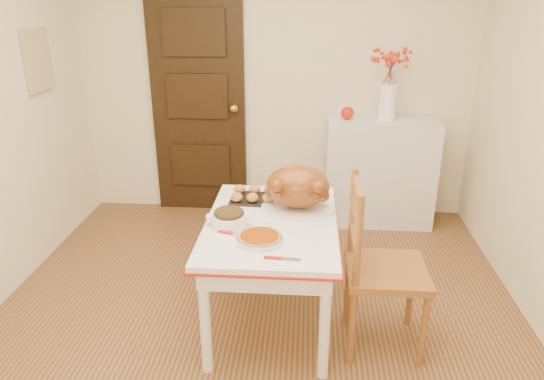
# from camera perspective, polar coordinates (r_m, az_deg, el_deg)

# --- Properties ---
(floor) EXTENTS (3.50, 4.00, 0.00)m
(floor) POSITION_cam_1_polar(r_m,az_deg,el_deg) (3.24, -2.12, -16.39)
(floor) COLOR #51321A
(floor) RESTS_ON ground
(wall_back) EXTENTS (3.50, 0.00, 2.50)m
(wall_back) POSITION_cam_1_polar(r_m,az_deg,el_deg) (4.60, 0.39, 12.40)
(wall_back) COLOR beige
(wall_back) RESTS_ON ground
(door_back) EXTENTS (0.85, 0.06, 2.06)m
(door_back) POSITION_cam_1_polar(r_m,az_deg,el_deg) (4.71, -8.30, 9.68)
(door_back) COLOR black
(door_back) RESTS_ON ground
(photo_board) EXTENTS (0.03, 0.35, 0.45)m
(photo_board) POSITION_cam_1_polar(r_m,az_deg,el_deg) (4.27, -24.91, 13.13)
(photo_board) COLOR beige
(photo_board) RESTS_ON ground
(sideboard) EXTENTS (0.95, 0.42, 0.95)m
(sideboard) POSITION_cam_1_polar(r_m,az_deg,el_deg) (4.61, 11.98, 2.00)
(sideboard) COLOR silver
(sideboard) RESTS_ON floor
(kitchen_table) EXTENTS (0.80, 1.17, 0.70)m
(kitchen_table) POSITION_cam_1_polar(r_m,az_deg,el_deg) (3.21, -0.07, -9.16)
(kitchen_table) COLOR white
(kitchen_table) RESTS_ON floor
(chair_oak) EXTENTS (0.46, 0.46, 1.04)m
(chair_oak) POSITION_cam_1_polar(r_m,az_deg,el_deg) (2.99, 12.87, -8.46)
(chair_oak) COLOR brown
(chair_oak) RESTS_ON floor
(berry_vase) EXTENTS (0.33, 0.33, 0.64)m
(berry_vase) POSITION_cam_1_polar(r_m,az_deg,el_deg) (4.42, 13.08, 11.74)
(berry_vase) COLOR white
(berry_vase) RESTS_ON sideboard
(apple) EXTENTS (0.11, 0.11, 0.11)m
(apple) POSITION_cam_1_polar(r_m,az_deg,el_deg) (4.43, 8.50, 8.59)
(apple) COLOR #AC1D09
(apple) RESTS_ON sideboard
(turkey_platter) EXTENTS (0.51, 0.43, 0.29)m
(turkey_platter) POSITION_cam_1_polar(r_m,az_deg,el_deg) (3.13, 2.94, 0.12)
(turkey_platter) COLOR brown
(turkey_platter) RESTS_ON kitchen_table
(pumpkin_pie) EXTENTS (0.28, 0.28, 0.05)m
(pumpkin_pie) POSITION_cam_1_polar(r_m,az_deg,el_deg) (2.79, -1.43, -5.37)
(pumpkin_pie) COLOR #873100
(pumpkin_pie) RESTS_ON kitchen_table
(stuffing_dish) EXTENTS (0.29, 0.24, 0.10)m
(stuffing_dish) POSITION_cam_1_polar(r_m,az_deg,el_deg) (2.98, -4.87, -3.05)
(stuffing_dish) COLOR #443113
(stuffing_dish) RESTS_ON kitchen_table
(rolls_tray) EXTENTS (0.31, 0.25, 0.08)m
(rolls_tray) POSITION_cam_1_polar(r_m,az_deg,el_deg) (3.32, -2.08, -0.54)
(rolls_tray) COLOR #BE7A37
(rolls_tray) RESTS_ON kitchen_table
(pie_server) EXTENTS (0.20, 0.07, 0.01)m
(pie_server) POSITION_cam_1_polar(r_m,az_deg,el_deg) (2.63, 1.16, -7.73)
(pie_server) COLOR silver
(pie_server) RESTS_ON kitchen_table
(carving_knife) EXTENTS (0.25, 0.13, 0.01)m
(carving_knife) POSITION_cam_1_polar(r_m,az_deg,el_deg) (2.87, -3.89, -5.05)
(carving_knife) COLOR silver
(carving_knife) RESTS_ON kitchen_table
(drinking_glass) EXTENTS (0.07, 0.07, 0.10)m
(drinking_glass) POSITION_cam_1_polar(r_m,az_deg,el_deg) (3.46, 1.89, 0.57)
(drinking_glass) COLOR white
(drinking_glass) RESTS_ON kitchen_table
(shaker_pair) EXTENTS (0.10, 0.06, 0.10)m
(shaker_pair) POSITION_cam_1_polar(r_m,az_deg,el_deg) (3.39, 4.44, 0.04)
(shaker_pair) COLOR white
(shaker_pair) RESTS_ON kitchen_table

